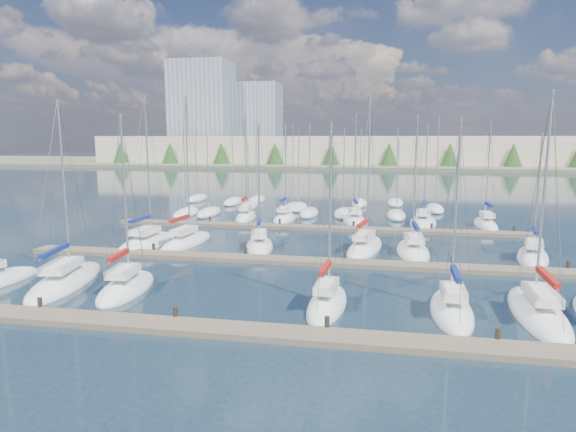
% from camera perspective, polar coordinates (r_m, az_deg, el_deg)
% --- Properties ---
extents(ground, '(400.00, 400.00, 0.00)m').
position_cam_1_polar(ground, '(80.59, 5.89, 2.40)').
color(ground, '#1E2F3C').
rests_on(ground, ground).
extents(dock_near, '(44.00, 1.93, 1.10)m').
position_cam_1_polar(dock_near, '(24.55, -5.17, -13.44)').
color(dock_near, '#6B5E4C').
rests_on(dock_near, ground).
extents(dock_mid, '(44.00, 1.93, 1.10)m').
position_cam_1_polar(dock_mid, '(37.53, 0.55, -5.31)').
color(dock_mid, '#6B5E4C').
rests_on(dock_mid, ground).
extents(dock_far, '(44.00, 1.93, 1.10)m').
position_cam_1_polar(dock_far, '(51.05, 3.23, -1.40)').
color(dock_far, '#6B5E4C').
rests_on(dock_far, ground).
extents(sailboat_l, '(2.87, 8.04, 12.17)m').
position_cam_1_polar(sailboat_l, '(41.93, 14.59, -4.02)').
color(sailboat_l, white).
rests_on(sailboat_l, ground).
extents(sailboat_e, '(2.50, 7.06, 11.42)m').
position_cam_1_polar(sailboat_e, '(28.56, 18.81, -10.51)').
color(sailboat_e, white).
rests_on(sailboat_e, ground).
extents(sailboat_k, '(4.06, 9.41, 13.79)m').
position_cam_1_polar(sailboat_k, '(42.29, 9.09, -3.71)').
color(sailboat_k, white).
rests_on(sailboat_k, ground).
extents(sailboat_p, '(3.53, 7.83, 12.94)m').
position_cam_1_polar(sailboat_p, '(55.89, 7.87, -0.50)').
color(sailboat_p, white).
rests_on(sailboat_p, ground).
extents(sailboat_b, '(4.58, 9.74, 12.80)m').
position_cam_1_polar(sailboat_b, '(35.54, -24.85, -7.01)').
color(sailboat_b, white).
rests_on(sailboat_b, ground).
extents(sailboat_q, '(3.77, 8.41, 11.86)m').
position_cam_1_polar(sailboat_q, '(56.27, 15.74, -0.71)').
color(sailboat_q, white).
rests_on(sailboat_q, ground).
extents(sailboat_i, '(3.29, 8.76, 13.98)m').
position_cam_1_polar(sailboat_i, '(44.89, -11.95, -3.03)').
color(sailboat_i, white).
rests_on(sailboat_i, ground).
extents(sailboat_f, '(2.99, 9.12, 12.86)m').
position_cam_1_polar(sailboat_f, '(30.03, 27.48, -10.12)').
color(sailboat_f, white).
rests_on(sailboat_f, ground).
extents(sailboat_d, '(2.51, 6.76, 11.24)m').
position_cam_1_polar(sailboat_d, '(28.15, 4.66, -10.31)').
color(sailboat_d, white).
rests_on(sailboat_d, ground).
extents(sailboat_o, '(2.54, 6.30, 11.99)m').
position_cam_1_polar(sailboat_o, '(56.56, -0.41, -0.28)').
color(sailboat_o, white).
rests_on(sailboat_o, ground).
extents(sailboat_n, '(2.98, 7.44, 13.24)m').
position_cam_1_polar(sailboat_n, '(58.00, -5.03, -0.08)').
color(sailboat_n, white).
rests_on(sailboat_n, ground).
extents(sailboat_c, '(3.37, 7.16, 11.78)m').
position_cam_1_polar(sailboat_c, '(32.57, -18.62, -8.05)').
color(sailboat_c, white).
rests_on(sailboat_c, ground).
extents(sailboat_r, '(2.15, 7.27, 12.15)m').
position_cam_1_polar(sailboat_r, '(57.01, 22.37, -0.92)').
color(sailboat_r, white).
rests_on(sailboat_r, ground).
extents(sailboat_h, '(3.76, 8.57, 13.98)m').
position_cam_1_polar(sailboat_h, '(45.57, -16.32, -3.04)').
color(sailboat_h, white).
rests_on(sailboat_h, ground).
extents(sailboat_m, '(4.18, 7.88, 10.76)m').
position_cam_1_polar(sailboat_m, '(43.28, 27.01, -4.34)').
color(sailboat_m, white).
rests_on(sailboat_m, ground).
extents(sailboat_j, '(3.68, 7.09, 11.65)m').
position_cam_1_polar(sailboat_j, '(42.44, -3.41, -3.56)').
color(sailboat_j, white).
rests_on(sailboat_j, ground).
extents(distant_boats, '(36.93, 20.75, 13.30)m').
position_cam_1_polar(distant_boats, '(65.07, 0.94, 1.06)').
color(distant_boats, '#9EA0A5').
rests_on(distant_boats, ground).
extents(shoreline, '(400.00, 60.00, 38.00)m').
position_cam_1_polar(shoreline, '(170.67, 3.84, 8.56)').
color(shoreline, '#666B51').
rests_on(shoreline, ground).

